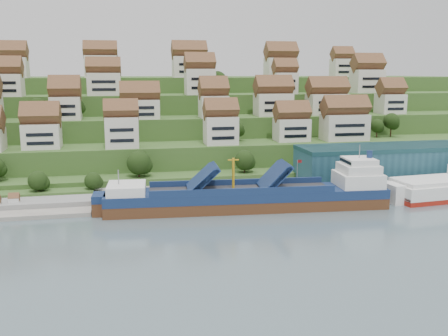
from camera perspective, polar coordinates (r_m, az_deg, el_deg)
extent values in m
plane|color=slate|center=(122.18, 1.91, -4.89)|extent=(300.00, 300.00, 0.00)
cube|color=gray|center=(141.49, 8.37, -2.34)|extent=(180.00, 14.00, 2.20)
cube|color=#2D4C1E|center=(204.53, -3.78, 2.12)|extent=(260.00, 128.00, 4.00)
cube|color=#2D4C1E|center=(208.93, -3.98, 3.28)|extent=(260.00, 118.00, 11.00)
cube|color=#2D4C1E|center=(216.37, -4.28, 4.47)|extent=(260.00, 102.00, 18.00)
cube|color=#2D4C1E|center=(223.90, -4.57, 5.59)|extent=(260.00, 86.00, 25.00)
cube|color=#2D4C1E|center=(232.54, -4.86, 6.52)|extent=(260.00, 68.00, 31.00)
cube|color=silver|center=(157.24, -20.08, 3.46)|extent=(10.63, 8.57, 7.30)
cube|color=silver|center=(151.92, -11.60, 4.02)|extent=(9.72, 7.03, 9.17)
cube|color=silver|center=(155.93, -0.37, 4.32)|extent=(10.01, 7.62, 8.64)
cube|color=silver|center=(164.97, 7.73, 4.35)|extent=(10.74, 7.73, 7.27)
cube|color=silver|center=(170.07, 13.59, 4.55)|extent=(14.56, 8.26, 8.54)
cube|color=silver|center=(170.72, -17.61, 6.54)|extent=(9.47, 8.98, 7.42)
cube|color=silver|center=(168.11, -9.56, 6.65)|extent=(12.47, 7.90, 6.28)
cube|color=silver|center=(169.78, -1.21, 7.02)|extent=(9.19, 8.56, 7.38)
cube|color=silver|center=(178.20, 5.64, 7.23)|extent=(12.59, 8.36, 7.80)
cube|color=silver|center=(186.04, 11.67, 7.15)|extent=(14.02, 8.18, 7.43)
cube|color=silver|center=(196.71, 18.46, 6.97)|extent=(9.06, 8.04, 7.14)
cube|color=silver|center=(186.64, -23.50, 8.67)|extent=(9.89, 7.86, 7.57)
cube|color=silver|center=(184.58, -13.55, 9.30)|extent=(11.58, 7.30, 7.90)
cube|color=silver|center=(185.27, -2.78, 9.81)|extent=(10.56, 7.79, 9.31)
cube|color=silver|center=(192.73, 6.94, 9.58)|extent=(8.54, 7.14, 7.95)
cube|color=silver|center=(209.69, 16.03, 9.51)|extent=(11.69, 8.47, 9.10)
cube|color=silver|center=(205.25, -23.05, 10.51)|extent=(11.12, 8.03, 7.56)
cube|color=silver|center=(203.76, -13.88, 11.18)|extent=(12.34, 7.51, 8.46)
cube|color=silver|center=(203.53, -3.98, 11.44)|extent=(13.21, 8.15, 8.29)
cube|color=silver|center=(212.35, 6.50, 11.32)|extent=(12.54, 8.73, 7.88)
cube|color=silver|center=(228.25, 13.32, 11.06)|extent=(8.91, 7.05, 7.78)
ellipsoid|color=#1F3712|center=(146.94, 2.36, 0.89)|extent=(5.93, 5.93, 5.93)
ellipsoid|color=#1F3712|center=(142.80, -9.71, 0.60)|extent=(6.82, 6.82, 6.82)
ellipsoid|color=#1F3712|center=(180.56, 17.09, 4.62)|extent=(4.66, 4.66, 4.66)
ellipsoid|color=#1F3712|center=(183.02, 18.58, 5.12)|extent=(5.48, 5.48, 5.48)
ellipsoid|color=#1F3712|center=(163.19, 1.50, 4.49)|extent=(4.71, 4.71, 4.71)
ellipsoid|color=#1F3712|center=(188.60, 10.81, 7.58)|extent=(5.20, 5.20, 5.20)
ellipsoid|color=#1F3712|center=(175.92, -20.54, 6.66)|extent=(5.15, 5.15, 5.15)
ellipsoid|color=#1F3712|center=(173.07, -16.45, 6.80)|extent=(4.75, 4.75, 4.75)
ellipsoid|color=#1F3712|center=(190.92, -0.77, 9.98)|extent=(7.04, 7.04, 7.04)
ellipsoid|color=#1F3712|center=(199.60, 6.04, 9.77)|extent=(4.96, 4.96, 4.96)
ellipsoid|color=#1F3712|center=(199.33, 7.60, 9.58)|extent=(4.31, 4.31, 4.31)
ellipsoid|color=#1F3712|center=(137.74, -20.50, -1.38)|extent=(5.10, 5.10, 5.10)
ellipsoid|color=#1F3712|center=(136.40, -14.73, -1.44)|extent=(4.61, 4.61, 4.61)
cube|color=#214C5B|center=(155.80, 19.30, 0.68)|extent=(60.00, 15.00, 10.00)
cylinder|color=gray|center=(135.14, 8.36, -0.75)|extent=(0.16, 0.16, 8.00)
cube|color=maroon|center=(134.67, 8.64, 0.76)|extent=(1.20, 0.05, 0.80)
cube|color=white|center=(132.11, -22.83, -3.60)|extent=(2.40, 2.20, 2.20)
cube|color=#522E19|center=(123.54, 2.69, -4.24)|extent=(69.62, 15.61, 4.42)
cube|color=navy|center=(122.84, 2.70, -2.97)|extent=(69.63, 15.71, 2.30)
cube|color=white|center=(120.68, -11.08, -2.34)|extent=(9.56, 10.71, 2.30)
cube|color=#262628|center=(122.27, 1.89, -2.48)|extent=(44.79, 12.22, 0.27)
cube|color=navy|center=(120.41, -2.68, -1.23)|extent=(7.32, 10.23, 6.12)
cube|color=navy|center=(123.14, 5.56, -0.99)|extent=(6.99, 10.20, 6.47)
cylinder|color=gold|center=(121.15, 1.08, -0.71)|extent=(0.66, 0.66, 7.96)
cube|color=white|center=(130.18, 15.08, -1.27)|extent=(11.32, 10.83, 3.54)
cube|color=white|center=(129.63, 15.14, -0.04)|extent=(9.48, 9.65, 2.21)
cube|color=white|center=(129.30, 15.18, 0.77)|extent=(7.64, 8.46, 1.59)
cylinder|color=navy|center=(130.07, 16.30, 1.52)|extent=(1.52, 1.52, 1.95)
cube|color=maroon|center=(146.66, 24.05, -2.91)|extent=(32.05, 14.23, 2.70)
cube|color=white|center=(146.16, 24.12, -2.04)|extent=(32.06, 14.35, 3.32)
cube|color=white|center=(145.75, 24.18, -1.24)|extent=(30.39, 12.95, 1.25)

